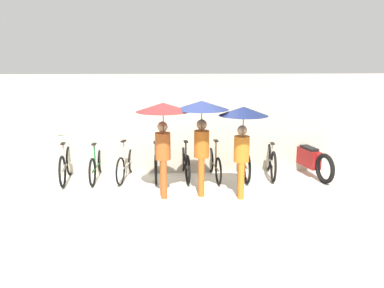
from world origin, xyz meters
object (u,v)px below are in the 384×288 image
object	(u,v)px
parked_bicycle_7	(271,161)
motorcycle	(308,159)
parked_bicycle_0	(66,165)
parked_bicycle_5	(214,164)
parked_bicycle_1	(97,165)
pedestrian_center	(202,120)
parked_bicycle_2	(127,164)
pedestrian_leading	(163,122)
pedestrian_trailing	(243,127)
parked_bicycle_4	(185,163)
parked_bicycle_3	(156,163)
parked_bicycle_6	(243,162)

from	to	relation	value
parked_bicycle_7	motorcycle	bearing A→B (deg)	-80.09
parked_bicycle_0	parked_bicycle_5	size ratio (longest dim) A/B	1.02
parked_bicycle_1	pedestrian_center	bearing A→B (deg)	-118.85
parked_bicycle_2	parked_bicycle_0	bearing A→B (deg)	103.23
pedestrian_leading	motorcycle	world-z (taller)	pedestrian_leading
parked_bicycle_5	parked_bicycle_7	xyz separation A→B (m)	(1.43, 0.09, 0.04)
pedestrian_trailing	parked_bicycle_4	bearing A→B (deg)	-49.89
parked_bicycle_5	pedestrian_trailing	size ratio (longest dim) A/B	0.87
parked_bicycle_3	parked_bicycle_6	size ratio (longest dim) A/B	0.97
motorcycle	parked_bicycle_3	bearing A→B (deg)	80.17
parked_bicycle_1	parked_bicycle_6	distance (m)	3.58
parked_bicycle_5	pedestrian_center	bearing A→B (deg)	157.62
parked_bicycle_5	parked_bicycle_7	bearing A→B (deg)	-90.10
parked_bicycle_5	motorcycle	xyz separation A→B (m)	(2.41, 0.13, 0.06)
parked_bicycle_3	parked_bicycle_6	distance (m)	2.15
parked_bicycle_1	parked_bicycle_3	bearing A→B (deg)	-90.70
parked_bicycle_4	parked_bicycle_0	bearing A→B (deg)	87.73
parked_bicycle_1	parked_bicycle_6	bearing A→B (deg)	-90.95
parked_bicycle_0	parked_bicycle_1	world-z (taller)	parked_bicycle_1
pedestrian_center	motorcycle	size ratio (longest dim) A/B	0.96
parked_bicycle_5	parked_bicycle_6	distance (m)	0.72
motorcycle	parked_bicycle_1	bearing A→B (deg)	79.67
parked_bicycle_3	pedestrian_trailing	distance (m)	2.65
parked_bicycle_0	motorcycle	world-z (taller)	parked_bicycle_0
parked_bicycle_2	parked_bicycle_7	size ratio (longest dim) A/B	0.98
pedestrian_leading	parked_bicycle_0	bearing A→B (deg)	-37.79
parked_bicycle_3	parked_bicycle_0	bearing A→B (deg)	90.00
pedestrian_leading	parked_bicycle_7	bearing A→B (deg)	-159.64
parked_bicycle_0	parked_bicycle_4	xyz separation A→B (m)	(2.86, 0.09, -0.02)
parked_bicycle_6	motorcycle	distance (m)	1.70
parked_bicycle_2	parked_bicycle_6	bearing A→B (deg)	-82.21
parked_bicycle_6	pedestrian_center	bearing A→B (deg)	138.76
parked_bicycle_0	pedestrian_center	bearing A→B (deg)	-117.55
parked_bicycle_2	parked_bicycle_4	bearing A→B (deg)	-81.03
parked_bicycle_3	motorcycle	xyz separation A→B (m)	(3.84, 0.06, 0.03)
parked_bicycle_1	parked_bicycle_6	world-z (taller)	parked_bicycle_1
parked_bicycle_2	pedestrian_center	bearing A→B (deg)	-118.98
parked_bicycle_0	parked_bicycle_3	size ratio (longest dim) A/B	1.02
parked_bicycle_2	pedestrian_trailing	world-z (taller)	pedestrian_trailing
parked_bicycle_5	parked_bicycle_1	bearing A→B (deg)	84.47
parked_bicycle_0	pedestrian_trailing	xyz separation A→B (m)	(3.97, -1.47, 1.15)
parked_bicycle_2	motorcycle	world-z (taller)	parked_bicycle_2
pedestrian_trailing	motorcycle	world-z (taller)	pedestrian_trailing
parked_bicycle_3	parked_bicycle_5	world-z (taller)	parked_bicycle_5
pedestrian_trailing	motorcycle	size ratio (longest dim) A/B	0.91
parked_bicycle_0	pedestrian_leading	size ratio (longest dim) A/B	0.85
parked_bicycle_7	motorcycle	size ratio (longest dim) A/B	0.81
parked_bicycle_1	parked_bicycle_7	size ratio (longest dim) A/B	1.02
pedestrian_center	pedestrian_trailing	bearing A→B (deg)	172.18
parked_bicycle_4	parked_bicycle_5	size ratio (longest dim) A/B	1.06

